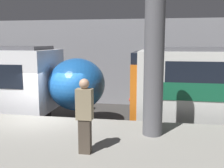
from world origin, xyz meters
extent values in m
plane|color=#33302D|center=(0.00, 0.00, 0.00)|extent=(120.00, 120.00, 0.00)
cube|color=gray|center=(0.00, -2.01, 0.54)|extent=(40.00, 4.03, 1.08)
cube|color=gray|center=(0.00, 6.76, 2.50)|extent=(50.00, 0.15, 5.00)
cylinder|color=#56565B|center=(3.94, -1.21, 2.98)|extent=(0.55, 0.55, 3.81)
ellipsoid|color=#195199|center=(0.62, 2.22, 1.90)|extent=(2.42, 2.64, 2.23)
sphere|color=#F2EFCC|center=(1.57, 2.22, 1.50)|extent=(0.20, 0.20, 0.20)
cube|color=orange|center=(3.20, 2.22, 1.82)|extent=(0.25, 2.81, 2.13)
cube|color=black|center=(3.20, 2.22, 2.88)|extent=(0.25, 2.52, 0.85)
sphere|color=#EA4C42|center=(3.04, 1.58, 1.45)|extent=(0.18, 0.18, 0.18)
sphere|color=#EA4C42|center=(3.04, 2.87, 1.45)|extent=(0.18, 0.18, 0.18)
cube|color=#473D33|center=(2.39, -2.78, 1.49)|extent=(0.28, 0.20, 0.84)
cube|color=gray|center=(2.39, -2.78, 2.27)|extent=(0.38, 0.24, 0.73)
sphere|color=tan|center=(2.39, -2.78, 2.76)|extent=(0.24, 0.24, 0.24)
camera|label=1|loc=(4.04, -8.52, 3.70)|focal=42.00mm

